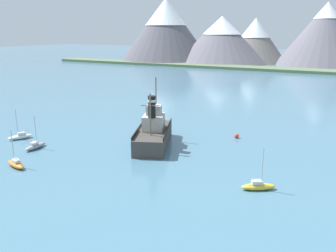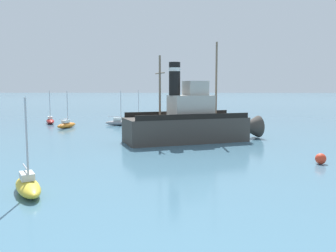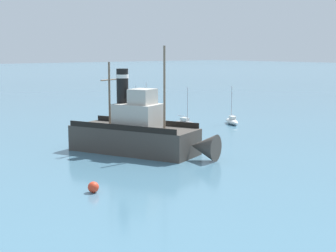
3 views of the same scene
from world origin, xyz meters
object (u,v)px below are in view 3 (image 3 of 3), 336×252
(sailboat_white, at_px, (232,121))
(sailboat_grey, at_px, (186,123))
(sailboat_orange, at_px, (134,120))
(sailboat_red, at_px, (147,114))
(mooring_buoy, at_px, (93,187))
(old_tugboat, at_px, (139,134))

(sailboat_white, xyz_separation_m, sailboat_grey, (5.89, -2.33, 0.00))
(sailboat_white, bearing_deg, sailboat_grey, -21.56)
(sailboat_orange, relative_size, sailboat_red, 1.00)
(sailboat_orange, xyz_separation_m, sailboat_grey, (-3.49, 6.37, 0.00))
(sailboat_orange, xyz_separation_m, mooring_buoy, (21.12, 25.25, -0.05))
(sailboat_orange, distance_m, sailboat_white, 12.78)
(old_tugboat, relative_size, sailboat_orange, 2.98)
(sailboat_white, xyz_separation_m, sailboat_red, (3.94, -12.96, 0.00))
(sailboat_white, distance_m, sailboat_grey, 6.33)
(mooring_buoy, bearing_deg, sailboat_orange, -129.91)
(sailboat_orange, relative_size, mooring_buoy, 6.49)
(sailboat_red, relative_size, mooring_buoy, 6.49)
(sailboat_white, relative_size, sailboat_red, 1.00)
(sailboat_grey, height_order, mooring_buoy, sailboat_grey)
(sailboat_red, distance_m, sailboat_grey, 10.81)
(sailboat_orange, height_order, mooring_buoy, sailboat_orange)
(sailboat_red, bearing_deg, sailboat_orange, 38.15)
(old_tugboat, xyz_separation_m, sailboat_grey, (-14.35, -9.98, -1.40))
(sailboat_orange, height_order, sailboat_red, same)
(old_tugboat, distance_m, sailboat_grey, 17.54)
(sailboat_red, xyz_separation_m, sailboat_grey, (1.94, 10.63, 0.00))
(mooring_buoy, bearing_deg, sailboat_red, -131.97)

